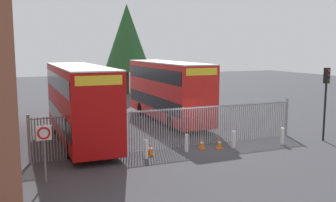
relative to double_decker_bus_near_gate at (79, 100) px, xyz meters
name	(u,v)px	position (x,y,z in m)	size (l,w,h in m)	color
ground_plane	(148,120)	(5.79, 4.53, -2.42)	(100.00, 100.00, 0.00)	#3D3D42
palisade_fence	(176,126)	(4.59, -3.47, -1.24)	(15.25, 0.14, 2.35)	gray
double_decker_bus_near_gate	(79,100)	(0.00, 0.00, 0.00)	(2.54, 10.81, 4.42)	#B70C0C
double_decker_bus_behind_fence_left	(168,89)	(7.13, 3.80, 0.00)	(2.54, 10.81, 4.42)	red
bollard_near_left	(146,149)	(2.36, -4.84, -1.95)	(0.20, 0.20, 0.95)	silver
bollard_center_front	(186,143)	(4.74, -4.50, -1.95)	(0.20, 0.20, 0.95)	silver
bollard_near_right	(234,139)	(7.47, -4.80, -1.95)	(0.20, 0.20, 0.95)	silver
bollard_far_right	(282,136)	(10.44, -5.17, -1.95)	(0.20, 0.20, 0.95)	silver
traffic_cone_by_gate	(150,149)	(2.78, -4.32, -2.13)	(0.34, 0.34, 0.59)	orange
traffic_cone_mid_forecourt	(202,144)	(5.78, -4.28, -2.13)	(0.34, 0.34, 0.59)	orange
traffic_cone_near_kerb	(219,143)	(6.69, -4.59, -2.13)	(0.34, 0.34, 0.59)	orange
speed_limit_sign_post	(44,140)	(-2.50, -6.41, -0.65)	(0.60, 0.14, 2.40)	slate
traffic_light_kerbside	(326,90)	(13.25, -5.42, 0.56)	(0.28, 0.33, 4.30)	black
tree_tall_back	(127,38)	(9.55, 22.32, 4.23)	(5.59, 5.59, 10.66)	#4C3823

